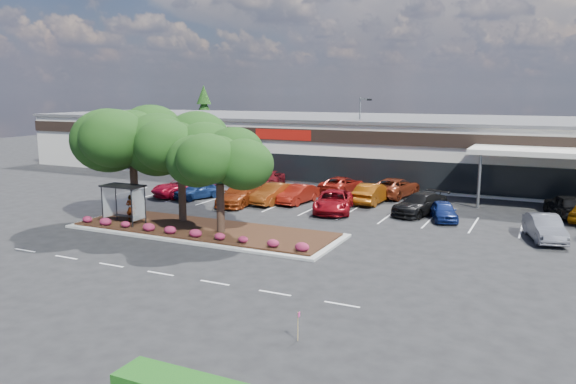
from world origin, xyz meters
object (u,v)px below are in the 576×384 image
at_px(survey_stake, 298,322).
at_px(car_1, 198,190).
at_px(light_pole, 360,145).
at_px(car_0, 184,187).

bearing_deg(survey_stake, car_1, 131.68).
bearing_deg(light_pole, car_1, -122.86).
bearing_deg(car_0, survey_stake, -22.24).
relative_size(survey_stake, car_0, 0.19).
bearing_deg(survey_stake, car_0, 133.65).
distance_m(light_pole, survey_stake, 37.43).
relative_size(light_pole, car_1, 1.97).
distance_m(light_pole, car_1, 17.66).
distance_m(survey_stake, car_1, 28.68).
xyz_separation_m(light_pole, car_1, (-9.45, -14.63, -2.95)).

